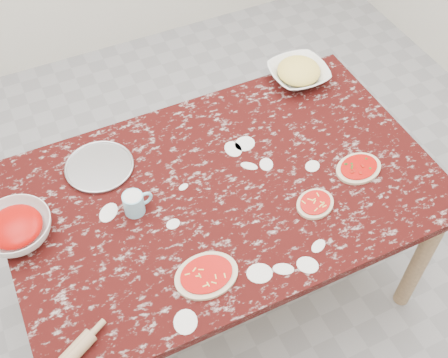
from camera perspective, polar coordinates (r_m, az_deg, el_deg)
ground at (r=2.73m, az=0.00°, el=-10.75°), size 4.00×4.00×0.00m
worktable at (r=2.17m, az=0.00°, el=-2.23°), size 1.60×1.00×0.75m
pizza_tray at (r=2.21m, az=-12.52°, el=1.18°), size 0.32×0.32×0.01m
sauce_bowl at (r=2.07m, az=-20.32°, el=-4.80°), size 0.32×0.32×0.08m
cheese_bowl at (r=2.54m, az=7.56°, el=10.52°), size 0.26×0.26×0.06m
flour_mug at (r=2.03m, az=-9.07°, el=-2.41°), size 0.11×0.08×0.09m
pizza_left at (r=1.88m, az=-1.80°, el=-9.74°), size 0.22×0.17×0.02m
pizza_mid at (r=2.07m, az=9.23°, el=-2.48°), size 0.18×0.17×0.02m
pizza_right at (r=2.22m, az=13.50°, el=1.08°), size 0.20×0.16×0.02m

